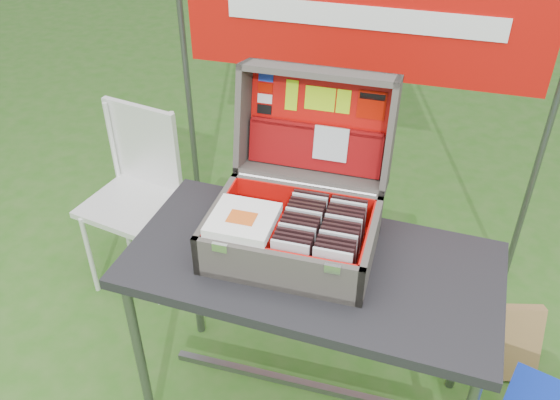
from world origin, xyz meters
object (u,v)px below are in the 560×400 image
(suitcase, at_px, (297,180))
(cardboard_box, at_px, (500,343))
(table, at_px, (308,339))
(chair, at_px, (132,206))

(suitcase, xyz_separation_m, cardboard_box, (0.83, 0.31, -0.88))
(table, height_order, suitcase, suitcase)
(suitcase, height_order, cardboard_box, suitcase)
(table, relative_size, suitcase, 2.26)
(suitcase, bearing_deg, chair, 154.30)
(chair, relative_size, cardboard_box, 2.56)
(table, relative_size, chair, 1.43)
(suitcase, distance_m, cardboard_box, 1.25)
(chair, bearing_deg, table, -16.80)
(suitcase, height_order, chair, suitcase)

